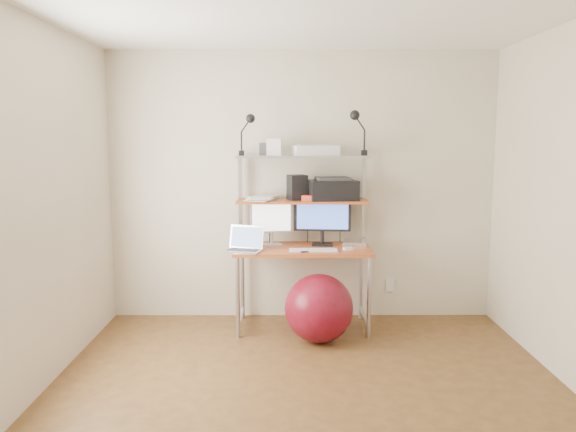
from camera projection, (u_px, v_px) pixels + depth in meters
name	position (u px, v px, depth m)	size (l,w,h in m)	color
room	(310.00, 212.00, 3.49)	(3.60, 3.60, 3.60)	brown
computer_desk	(303.00, 222.00, 5.02)	(1.20, 0.60, 1.57)	#BF5C25
wall_outlet	(390.00, 285.00, 5.39)	(0.08, 0.01, 0.12)	silver
monitor_silver	(272.00, 220.00, 5.07)	(0.39, 0.17, 0.44)	#A9AAAE
monitor_black	(322.00, 217.00, 5.07)	(0.52, 0.16, 0.51)	black
laptop	(245.00, 245.00, 4.84)	(0.36, 0.32, 0.27)	silver
keyboard	(313.00, 250.00, 4.84)	(0.41, 0.12, 0.01)	silver
mouse	(348.00, 249.00, 4.87)	(0.08, 0.05, 0.02)	silver
mac_mini	(355.00, 243.00, 5.08)	(0.21, 0.21, 0.04)	silver
phone	(303.00, 251.00, 4.82)	(0.06, 0.12, 0.01)	black
printer	(333.00, 189.00, 5.05)	(0.47, 0.35, 0.21)	black
nas_cube	(297.00, 187.00, 5.05)	(0.15, 0.15, 0.22)	black
red_box	(313.00, 198.00, 4.98)	(0.18, 0.12, 0.05)	red
scanner	(315.00, 150.00, 5.01)	(0.43, 0.33, 0.10)	silver
box_white	(274.00, 147.00, 4.96)	(0.13, 0.11, 0.15)	silver
box_grey	(267.00, 149.00, 5.02)	(0.11, 0.11, 0.11)	#323234
clip_lamp_left	(249.00, 125.00, 4.89)	(0.14, 0.08, 0.36)	black
clip_lamp_right	(357.00, 123.00, 4.89)	(0.16, 0.09, 0.39)	black
exercise_ball	(319.00, 308.00, 4.70)	(0.58, 0.58, 0.58)	maroon
paper_stack	(260.00, 198.00, 5.06)	(0.33, 0.44, 0.03)	white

